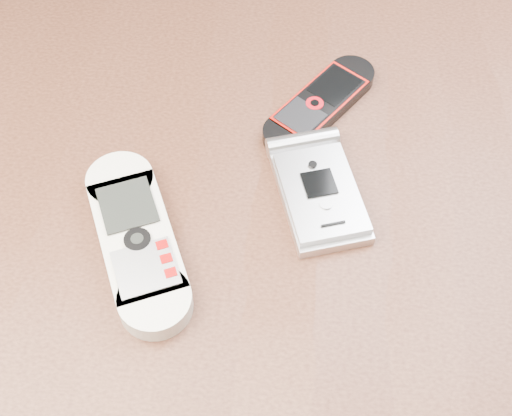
{
  "coord_description": "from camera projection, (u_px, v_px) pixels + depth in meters",
  "views": [
    {
      "loc": [
        0.03,
        -0.32,
        1.22
      ],
      "look_at": [
        0.01,
        0.0,
        0.76
      ],
      "focal_mm": 50.0,
      "sensor_mm": 36.0,
      "label": 1
    }
  ],
  "objects": [
    {
      "name": "table",
      "position": [
        251.0,
        279.0,
        0.66
      ],
      "size": [
        1.2,
        0.8,
        0.75
      ],
      "color": "black",
      "rests_on": "ground"
    },
    {
      "name": "nokia_white",
      "position": [
        137.0,
        239.0,
        0.55
      ],
      "size": [
        0.12,
        0.18,
        0.02
      ],
      "primitive_type": "cube",
      "rotation": [
        0.0,
        0.0,
        0.4
      ],
      "color": "silver",
      "rests_on": "table"
    },
    {
      "name": "nokia_black_red",
      "position": [
        320.0,
        104.0,
        0.63
      ],
      "size": [
        0.11,
        0.13,
        0.01
      ],
      "primitive_type": "cube",
      "rotation": [
        0.0,
        0.0,
        -0.64
      ],
      "color": "black",
      "rests_on": "table"
    },
    {
      "name": "motorola_razr",
      "position": [
        320.0,
        192.0,
        0.57
      ],
      "size": [
        0.09,
        0.13,
        0.02
      ],
      "primitive_type": "cube",
      "rotation": [
        0.0,
        0.0,
        0.3
      ],
      "color": "silver",
      "rests_on": "table"
    }
  ]
}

